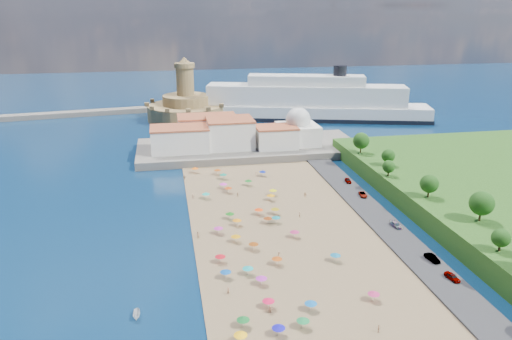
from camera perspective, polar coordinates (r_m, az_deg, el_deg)
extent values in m
plane|color=#071938|center=(136.01, 0.27, -6.56)|extent=(700.00, 700.00, 0.00)
cube|color=#59544C|center=(204.73, -0.81, 2.52)|extent=(90.00, 36.00, 3.00)
cube|color=#59544C|center=(236.19, -7.55, 4.44)|extent=(18.00, 70.00, 2.40)
cube|color=silver|center=(196.64, -8.70, 3.46)|extent=(22.00, 14.00, 9.00)
cube|color=silver|center=(199.86, -2.99, 4.18)|extent=(18.00, 16.00, 11.00)
cube|color=silver|center=(199.50, 2.31, 3.72)|extent=(16.00, 12.00, 8.00)
cube|color=silver|center=(210.73, -5.59, 4.72)|extent=(24.00, 14.00, 10.00)
cube|color=silver|center=(205.64, 4.79, 4.12)|extent=(16.00, 16.00, 8.00)
sphere|color=silver|center=(204.26, 4.84, 5.75)|extent=(10.00, 10.00, 10.00)
cylinder|color=silver|center=(203.47, 4.86, 6.79)|extent=(1.20, 1.20, 1.60)
cylinder|color=#987A4C|center=(264.82, -7.96, 6.55)|extent=(40.00, 40.00, 8.00)
cylinder|color=#987A4C|center=(263.59, -8.02, 7.93)|extent=(24.00, 24.00, 5.00)
cylinder|color=#987A4C|center=(262.08, -8.11, 9.97)|extent=(9.00, 9.00, 14.00)
cylinder|color=#987A4C|center=(261.04, -8.19, 11.75)|extent=(10.40, 10.40, 2.40)
cone|color=#987A4C|center=(260.75, -8.22, 12.34)|extent=(6.00, 6.00, 3.00)
cube|color=black|center=(265.85, 5.63, 6.03)|extent=(129.35, 52.15, 2.07)
cube|color=silver|center=(265.27, 5.64, 6.62)|extent=(128.28, 51.50, 7.67)
cube|color=silver|center=(263.61, 5.71, 8.52)|extent=(102.71, 41.53, 10.23)
cube|color=silver|center=(262.43, 5.76, 10.17)|extent=(60.70, 27.10, 5.11)
cylinder|color=black|center=(262.65, 9.58, 11.15)|extent=(6.82, 6.82, 5.11)
cylinder|color=gray|center=(126.96, -2.33, -7.86)|extent=(0.07, 0.07, 2.00)
cone|color=#CF8909|center=(126.57, -2.33, -7.49)|extent=(2.50, 2.50, 0.60)
cylinder|color=gray|center=(152.90, 1.70, -3.17)|extent=(0.07, 0.07, 2.00)
cone|color=orange|center=(152.57, 1.70, -2.85)|extent=(2.50, 2.50, 0.60)
cylinder|color=gray|center=(171.75, -3.75, -0.74)|extent=(0.07, 0.07, 2.00)
cone|color=#0D795E|center=(171.46, -3.76, -0.46)|extent=(2.50, 2.50, 0.60)
cylinder|color=gray|center=(165.32, -0.89, -1.48)|extent=(0.07, 0.07, 2.00)
cone|color=#136C1D|center=(165.02, -0.89, -1.18)|extent=(2.50, 2.50, 0.60)
cylinder|color=gray|center=(94.80, 2.58, -17.89)|extent=(0.07, 0.07, 2.00)
cone|color=#120DB5|center=(94.27, 2.59, -17.45)|extent=(2.50, 2.50, 0.60)
cylinder|color=gray|center=(112.71, -0.94, -11.46)|extent=(0.07, 0.07, 2.00)
cone|color=#109B9B|center=(112.26, -0.94, -11.06)|extent=(2.50, 2.50, 0.60)
cylinder|color=gray|center=(109.07, 0.63, -12.56)|extent=(0.07, 0.07, 2.00)
cone|color=#B025AA|center=(108.61, 0.63, -12.15)|extent=(2.50, 2.50, 0.60)
cylinder|color=gray|center=(154.85, -5.74, -2.97)|extent=(0.07, 0.07, 2.00)
cone|color=#11A08E|center=(154.53, -5.75, -2.66)|extent=(2.50, 2.50, 0.60)
cylinder|color=gray|center=(162.79, -3.76, -1.83)|extent=(0.07, 0.07, 2.00)
cone|color=#CA2BAF|center=(162.49, -3.77, -1.54)|extent=(2.50, 2.50, 0.60)
cylinder|color=gray|center=(176.57, -4.42, -0.22)|extent=(0.07, 0.07, 2.00)
cone|color=#9E430E|center=(176.29, -4.42, 0.06)|extent=(2.50, 2.50, 0.60)
cylinder|color=gray|center=(140.06, -3.01, -5.27)|extent=(0.07, 0.07, 2.00)
cone|color=#116413|center=(139.70, -3.02, -4.93)|extent=(2.50, 2.50, 0.60)
cylinder|color=gray|center=(101.84, 1.43, -15.03)|extent=(0.07, 0.07, 2.00)
cone|color=#D2103F|center=(101.34, 1.44, -14.61)|extent=(2.50, 2.50, 0.60)
cylinder|color=gray|center=(159.18, -3.17, -2.30)|extent=(0.07, 0.07, 2.00)
cone|color=#BA3D0E|center=(158.87, -3.18, -2.00)|extent=(2.50, 2.50, 0.60)
cylinder|color=gray|center=(131.61, -4.31, -6.91)|extent=(0.07, 0.07, 2.00)
cone|color=#B02595|center=(131.23, -4.32, -6.55)|extent=(2.50, 2.50, 0.60)
cylinder|color=gray|center=(93.12, -1.78, -18.64)|extent=(0.07, 0.07, 2.00)
cone|color=#FFB60D|center=(92.59, -1.79, -18.20)|extent=(2.50, 2.50, 0.60)
cylinder|color=gray|center=(111.57, -3.48, -11.83)|extent=(0.07, 0.07, 2.00)
cone|color=#0C4A9F|center=(111.12, -3.49, -11.43)|extent=(2.50, 2.50, 0.60)
cylinder|color=gray|center=(123.09, -0.28, -8.73)|extent=(0.07, 0.07, 2.00)
cone|color=#843A0C|center=(122.68, -0.28, -8.36)|extent=(2.50, 2.50, 0.60)
cylinder|color=gray|center=(96.87, 5.39, -17.07)|extent=(0.07, 0.07, 2.00)
cone|color=#157B3B|center=(96.35, 5.40, -16.64)|extent=(2.50, 2.50, 0.60)
cylinder|color=gray|center=(129.59, 4.43, -7.33)|extent=(0.07, 0.07, 2.00)
cone|color=#AD255C|center=(129.20, 4.44, -6.97)|extent=(2.50, 2.50, 0.60)
cylinder|color=gray|center=(157.05, 1.95, -2.57)|extent=(0.07, 0.07, 2.00)
cone|color=yellow|center=(156.73, 1.95, -2.27)|extent=(2.50, 2.50, 0.60)
cylinder|color=gray|center=(179.12, -6.99, -0.03)|extent=(0.07, 0.07, 2.00)
cone|color=#F05C0A|center=(178.84, -7.00, 0.24)|extent=(2.50, 2.50, 0.60)
cylinder|color=gray|center=(117.77, -4.10, -10.11)|extent=(0.07, 0.07, 2.00)
cone|color=red|center=(117.34, -4.11, -9.73)|extent=(2.50, 2.50, 0.60)
cylinder|color=gray|center=(96.75, -1.48, -17.04)|extent=(0.07, 0.07, 2.00)
cone|color=#116324|center=(96.24, -1.48, -16.60)|extent=(2.50, 2.50, 0.60)
cylinder|color=gray|center=(137.04, 1.36, -5.80)|extent=(0.07, 0.07, 2.00)
cone|color=maroon|center=(136.67, 1.37, -5.45)|extent=(2.50, 2.50, 0.60)
cylinder|color=gray|center=(143.06, 2.19, -4.73)|extent=(0.07, 0.07, 2.00)
cone|color=#9B830E|center=(142.72, 2.19, -4.40)|extent=(2.50, 2.50, 0.60)
cylinder|color=gray|center=(101.66, 6.27, -15.22)|extent=(0.07, 0.07, 2.00)
cone|color=#0D5DAE|center=(101.16, 6.29, -14.79)|extent=(2.50, 2.50, 0.60)
cylinder|color=gray|center=(142.58, 0.33, -4.80)|extent=(0.07, 0.07, 2.00)
cone|color=#ED3C0A|center=(142.23, 0.33, -4.46)|extent=(2.50, 2.50, 0.60)
cylinder|color=gray|center=(116.66, 2.41, -10.37)|extent=(0.07, 0.07, 2.00)
cone|color=#AB430D|center=(116.23, 2.42, -9.98)|extent=(2.50, 2.50, 0.60)
cylinder|color=gray|center=(135.91, -2.18, -6.02)|extent=(0.07, 0.07, 2.00)
cone|color=orange|center=(135.54, -2.18, -5.67)|extent=(2.50, 2.50, 0.60)
cylinder|color=gray|center=(119.49, 9.05, -9.87)|extent=(0.07, 0.07, 2.00)
cone|color=#0F628E|center=(119.07, 9.07, -9.48)|extent=(2.50, 2.50, 0.60)
cylinder|color=gray|center=(137.59, 2.30, -5.70)|extent=(0.07, 0.07, 2.00)
cone|color=#0D717D|center=(137.23, 2.30, -5.36)|extent=(2.50, 2.50, 0.60)
cylinder|color=gray|center=(174.35, 0.75, -0.41)|extent=(0.07, 0.07, 2.00)
cone|color=#0B1F98|center=(174.06, 0.75, -0.13)|extent=(2.50, 2.50, 0.60)
cylinder|color=gray|center=(106.61, 13.28, -13.90)|extent=(0.07, 0.07, 2.00)
cone|color=#BA2761|center=(106.14, 13.32, -13.49)|extent=(2.50, 2.50, 0.60)
imported|color=tan|center=(98.25, 13.83, -17.18)|extent=(0.57, 0.98, 1.56)
imported|color=tan|center=(141.63, 5.02, -5.12)|extent=(0.45, 0.63, 1.61)
imported|color=tan|center=(155.97, -2.11, -2.81)|extent=(0.96, 0.91, 1.56)
imported|color=tan|center=(172.01, -8.18, -0.89)|extent=(1.14, 0.61, 1.86)
imported|color=tan|center=(106.15, -3.18, -13.61)|extent=(0.75, 0.61, 1.76)
imported|color=tan|center=(156.35, 5.63, -2.82)|extent=(1.54, 1.35, 1.68)
imported|color=tan|center=(119.75, 2.65, -9.66)|extent=(0.66, 0.89, 1.67)
imported|color=tan|center=(174.20, 0.03, -0.48)|extent=(1.19, 1.23, 1.68)
imported|color=tan|center=(155.19, -7.22, -3.03)|extent=(1.19, 0.76, 1.76)
imported|color=tan|center=(129.98, -6.68, -7.37)|extent=(1.11, 1.03, 1.82)
imported|color=tan|center=(100.47, 1.64, -15.69)|extent=(1.53, 0.78, 1.58)
imported|color=white|center=(102.37, -13.48, -15.80)|extent=(1.41, 3.47, 1.32)
imported|color=gray|center=(169.94, 10.48, -1.19)|extent=(1.98, 4.13, 1.36)
imported|color=gray|center=(124.53, 19.48, -9.45)|extent=(2.22, 4.52, 1.43)
imported|color=gray|center=(158.70, 12.12, -2.74)|extent=(2.65, 4.65, 1.22)
imported|color=gray|center=(118.20, 21.53, -11.28)|extent=(2.27, 4.23, 1.37)
imported|color=gray|center=(139.37, 15.71, -6.06)|extent=(2.44, 4.50, 1.24)
cylinder|color=#382314|center=(122.43, 26.07, -7.84)|extent=(0.50, 0.50, 2.27)
sphere|color=#14380F|center=(121.61, 26.21, -6.97)|extent=(4.09, 4.09, 4.09)
cylinder|color=#382314|center=(136.48, 24.23, -4.67)|extent=(0.50, 0.50, 3.39)
sphere|color=#14380F|center=(135.41, 24.40, -3.48)|extent=(6.10, 6.10, 6.10)
cylinder|color=#382314|center=(147.77, 19.10, -2.43)|extent=(0.50, 0.50, 2.88)
sphere|color=#14380F|center=(146.91, 19.20, -1.48)|extent=(5.19, 5.19, 5.19)
cylinder|color=#382314|center=(162.47, 14.87, -0.28)|extent=(0.50, 0.50, 2.23)
sphere|color=#14380F|center=(161.86, 14.93, 0.39)|extent=(4.02, 4.02, 4.02)
cylinder|color=#382314|center=(172.80, 14.83, 0.88)|extent=(0.50, 0.50, 2.49)
sphere|color=#14380F|center=(172.16, 14.89, 1.59)|extent=(4.48, 4.48, 4.48)
cylinder|color=#382314|center=(185.44, 11.87, 2.41)|extent=(0.50, 0.50, 3.30)
sphere|color=#14380F|center=(184.67, 11.93, 3.30)|extent=(5.94, 5.94, 5.94)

